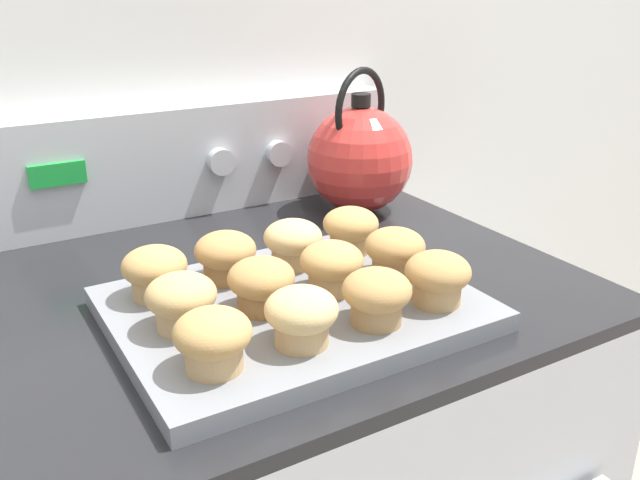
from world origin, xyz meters
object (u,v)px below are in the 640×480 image
Objects in this scene: muffin_r0_c0 at (213,339)px; tea_kettle at (360,157)px; muffin_r0_c2 at (377,295)px; muffin_r1_c0 at (181,300)px; muffin_r1_c2 at (332,266)px; muffin_r2_c3 at (351,228)px; muffin_r0_c1 at (301,315)px; muffin_pan at (296,308)px; muffin_r2_c2 at (293,242)px; muffin_r2_c0 at (155,271)px; muffin_r1_c1 at (261,283)px; muffin_r0_c3 at (438,277)px; muffin_r2_c1 at (226,255)px; muffin_r1_c3 at (395,251)px.

muffin_r0_c0 is 0.54m from tea_kettle.
muffin_r0_c2 and muffin_r1_c0 have the same top height.
muffin_r1_c2 is 0.12m from muffin_r2_c3.
muffin_r0_c0 and muffin_r1_c0 have the same top height.
muffin_r0_c0 is 1.00× the size of muffin_r0_c1.
muffin_pan is at bearing -145.70° from muffin_r2_c3.
muffin_r0_c2 is 0.18m from muffin_r2_c2.
muffin_r2_c3 is (0.09, 0.00, 0.00)m from muffin_r2_c2.
muffin_r0_c2 is 0.25m from muffin_r2_c0.
muffin_r1_c2 is (0.09, 0.00, 0.00)m from muffin_r1_c1.
muffin_r0_c3 is at bearing -18.51° from muffin_r1_c0.
muffin_r0_c3 is at bearing -33.34° from muffin_r2_c0.
muffin_r1_c2 is at bearing -0.95° from muffin_r1_c0.
muffin_r1_c1 and muffin_r2_c2 have the same top height.
muffin_r0_c1 and muffin_r2_c3 have the same top height.
muffin_r0_c1 and muffin_r1_c0 have the same top height.
muffin_pan is at bearing -116.63° from muffin_r2_c2.
muffin_r1_c1 is at bearing -178.96° from muffin_r1_c2.
muffin_r2_c0 is 1.00× the size of muffin_r2_c2.
muffin_r2_c3 is (0.26, 0.09, 0.00)m from muffin_r1_c0.
muffin_r2_c1 reaches higher than muffin_pan.
muffin_r1_c3 is at bearing -1.13° from muffin_pan.
muffin_r2_c3 is at bearing 33.70° from muffin_r0_c0.
muffin_pan is at bearing 146.70° from muffin_r0_c3.
muffin_r0_c3 and muffin_r1_c3 have the same top height.
muffin_r0_c3 reaches higher than muffin_pan.
muffin_r1_c1 and muffin_r2_c3 have the same top height.
muffin_r2_c3 is at bearing -126.57° from tea_kettle.
muffin_r1_c0 is 1.00× the size of muffin_r2_c2.
muffin_r2_c0 is 1.00× the size of muffin_r2_c3.
tea_kettle reaches higher than muffin_pan.
tea_kettle is (0.14, 0.19, 0.04)m from muffin_r2_c3.
muffin_r0_c1 and muffin_r2_c2 have the same top height.
muffin_r1_c2 is at bearing 44.80° from muffin_r0_c1.
muffin_pan is 0.16m from muffin_r2_c0.
muffin_r1_c3 is 0.31m from tea_kettle.
muffin_r1_c0 is at bearing 177.02° from muffin_r1_c1.
muffin_r2_c2 is at bearing -139.98° from tea_kettle.
muffin_r2_c1 is (0.09, 0.09, 0.00)m from muffin_r1_c0.
muffin_r0_c2 is 0.20m from muffin_r1_c0.
muffin_r2_c2 is 0.32× the size of tea_kettle.
muffin_r0_c1 is 0.20m from muffin_r2_c0.
muffin_r2_c1 is (-0.05, 0.09, 0.04)m from muffin_pan.
muffin_r1_c3 is 0.13m from muffin_r2_c2.
muffin_r2_c0 is at bearing 90.40° from muffin_r1_c0.
muffin_r1_c0 is at bearing 134.88° from muffin_r0_c1.
muffin_r0_c1 is 1.00× the size of muffin_r2_c3.
muffin_r1_c0 is (-0.09, 0.09, 0.00)m from muffin_r0_c1.
muffin_r0_c0 and muffin_r1_c3 have the same top height.
muffin_r0_c0 is at bearing -137.99° from tea_kettle.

